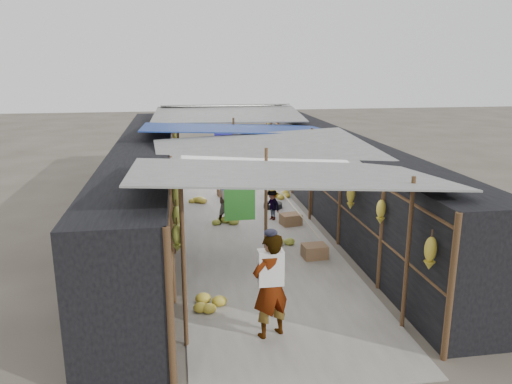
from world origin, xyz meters
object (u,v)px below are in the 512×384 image
crate_near (291,220)px  shopper_blue (229,199)px  vendor_elderly (270,286)px  vendor_seated (272,205)px  black_basin (273,206)px

crate_near → shopper_blue: shopper_blue is taller
vendor_elderly → crate_near: bearing=-128.7°
crate_near → vendor_elderly: vendor_elderly is taller
shopper_blue → vendor_seated: 1.25m
vendor_elderly → shopper_blue: (-0.03, 5.98, -0.17)m
crate_near → vendor_elderly: bearing=-116.8°
black_basin → vendor_seated: (-0.25, -1.17, 0.36)m
black_basin → shopper_blue: size_ratio=0.40×
shopper_blue → crate_near: bearing=-35.1°
vendor_seated → black_basin: bearing=138.0°
black_basin → vendor_elderly: bearing=-101.3°
black_basin → crate_near: bearing=-84.1°
shopper_blue → vendor_seated: shopper_blue is taller
vendor_elderly → black_basin: bearing=-123.8°
crate_near → vendor_seated: bearing=118.8°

